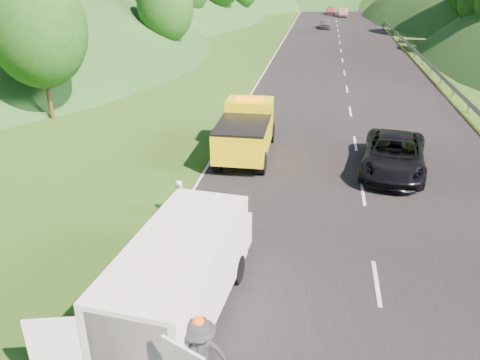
% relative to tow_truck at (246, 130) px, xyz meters
% --- Properties ---
extents(ground, '(320.00, 320.00, 0.00)m').
position_rel_tow_truck_xyz_m(ground, '(2.36, -7.45, -1.29)').
color(ground, '#38661E').
rests_on(ground, ground).
extents(road_surface, '(14.00, 200.00, 0.02)m').
position_rel_tow_truck_xyz_m(road_surface, '(5.36, 32.55, -1.28)').
color(road_surface, black).
rests_on(road_surface, ground).
extents(guardrail, '(0.06, 140.00, 1.52)m').
position_rel_tow_truck_xyz_m(guardrail, '(12.66, 45.05, -1.29)').
color(guardrail, gray).
rests_on(guardrail, ground).
extents(tree_line_left, '(14.00, 140.00, 14.00)m').
position_rel_tow_truck_xyz_m(tree_line_left, '(-16.64, 52.55, -1.29)').
color(tree_line_left, '#23581A').
rests_on(tree_line_left, ground).
extents(tow_truck, '(2.42, 6.16, 2.63)m').
position_rel_tow_truck_xyz_m(tow_truck, '(0.00, 0.00, 0.00)').
color(tow_truck, black).
rests_on(tow_truck, ground).
extents(white_van, '(3.69, 6.97, 2.40)m').
position_rel_tow_truck_xyz_m(white_van, '(0.19, -11.66, 0.07)').
color(white_van, black).
rests_on(white_van, ground).
extents(woman, '(0.53, 0.64, 1.53)m').
position_rel_tow_truck_xyz_m(woman, '(-1.33, -6.71, -1.29)').
color(woman, silver).
rests_on(woman, ground).
extents(child, '(0.66, 0.64, 1.07)m').
position_rel_tow_truck_xyz_m(child, '(0.67, -8.18, -1.29)').
color(child, tan).
rests_on(child, ground).
extents(suitcase, '(0.38, 0.23, 0.59)m').
position_rel_tow_truck_xyz_m(suitcase, '(-1.58, -6.60, -0.99)').
color(suitcase, brown).
rests_on(suitcase, ground).
extents(passing_suv, '(3.46, 6.06, 1.59)m').
position_rel_tow_truck_xyz_m(passing_suv, '(6.79, -0.90, -1.29)').
color(passing_suv, black).
rests_on(passing_suv, ground).
extents(dist_car_a, '(1.59, 3.96, 1.35)m').
position_rel_tow_truck_xyz_m(dist_car_a, '(3.52, 52.79, -1.29)').
color(dist_car_a, '#4A4B4E').
rests_on(dist_car_a, ground).
extents(dist_car_b, '(1.58, 4.52, 1.49)m').
position_rel_tow_truck_xyz_m(dist_car_b, '(6.63, 71.33, -1.29)').
color(dist_car_b, '#785250').
rests_on(dist_car_b, ground).
extents(dist_car_c, '(1.84, 4.54, 1.32)m').
position_rel_tow_truck_xyz_m(dist_car_c, '(4.48, 75.52, -1.29)').
color(dist_car_c, '#914856').
rests_on(dist_car_c, ground).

